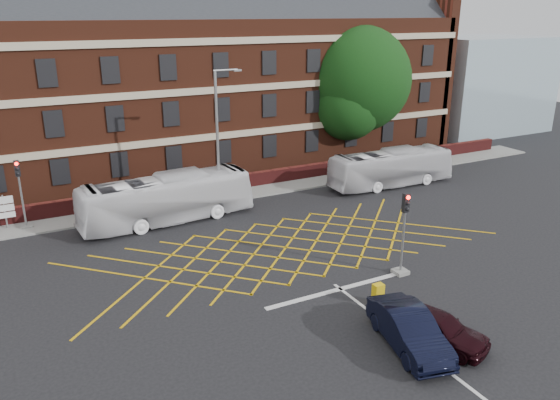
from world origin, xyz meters
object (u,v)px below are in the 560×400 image
car_navy (409,329)px  deciduous_tree (357,87)px  car_maroon (437,327)px  traffic_light_near (403,242)px  utility_cabinet (378,294)px  street_lamp (219,164)px  traffic_light_far (22,201)px  direction_signs (4,208)px  bus_right (391,168)px  bus_left (167,199)px

car_navy → deciduous_tree: (15.25, 25.40, 5.57)m
car_navy → car_maroon: (1.16, -0.32, -0.07)m
traffic_light_near → utility_cabinet: (-2.90, -1.92, -1.26)m
street_lamp → utility_cabinet: size_ratio=9.12×
traffic_light_far → direction_signs: 1.14m
bus_right → car_maroon: size_ratio=2.42×
traffic_light_near → direction_signs: (-17.32, 15.72, -0.39)m
car_maroon → utility_cabinet: size_ratio=4.09×
bus_right → traffic_light_near: traffic_light_near is taller
car_maroon → street_lamp: bearing=74.3°
street_lamp → direction_signs: 13.20m
bus_left → traffic_light_near: 15.01m
bus_left → street_lamp: street_lamp is taller
bus_left → deciduous_tree: deciduous_tree is taller
bus_right → car_navy: bus_right is taller
direction_signs → utility_cabinet: direction_signs is taller
car_navy → deciduous_tree: size_ratio=0.41×
deciduous_tree → utility_cabinet: deciduous_tree is taller
traffic_light_near → direction_signs: 23.39m
bus_left → car_navy: (4.41, -17.65, -0.74)m
deciduous_tree → traffic_light_near: (-11.39, -20.26, -4.58)m
car_maroon → utility_cabinet: (-0.20, 3.53, -0.20)m
bus_right → car_maroon: bus_right is taller
bus_left → traffic_light_far: (-8.01, 2.91, 0.25)m
traffic_light_far → street_lamp: (11.74, -2.52, 1.42)m
car_maroon → traffic_light_far: (-13.58, 20.87, 1.06)m
deciduous_tree → traffic_light_far: bearing=-170.1°
bus_left → car_maroon: size_ratio=2.64×
deciduous_tree → bus_right: bearing=-106.9°
bus_left → car_navy: 18.21m
traffic_light_far → traffic_light_near: bearing=-43.4°
car_maroon → deciduous_tree: deciduous_tree is taller
car_navy → traffic_light_far: traffic_light_far is taller
traffic_light_near → street_lamp: bearing=109.4°
bus_left → traffic_light_far: size_ratio=2.54×
bus_left → bus_right: (17.15, -0.53, -0.13)m
car_maroon → traffic_light_near: 6.18m
traffic_light_near → street_lamp: size_ratio=0.47×
car_maroon → street_lamp: (-1.85, 18.36, 2.48)m
car_maroon → deciduous_tree: bearing=39.8°
traffic_light_near → car_navy: bearing=-127.0°
car_maroon → traffic_light_near: traffic_light_near is taller
traffic_light_far → utility_cabinet: bearing=-52.3°
bus_left → bus_right: bus_left is taller
bus_right → utility_cabinet: bus_right is taller
car_maroon → utility_cabinet: bearing=71.8°
car_navy → street_lamp: street_lamp is taller
bus_left → bus_right: 17.16m
bus_right → car_navy: (-12.74, -17.12, -0.61)m
deciduous_tree → traffic_light_near: deciduous_tree is taller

